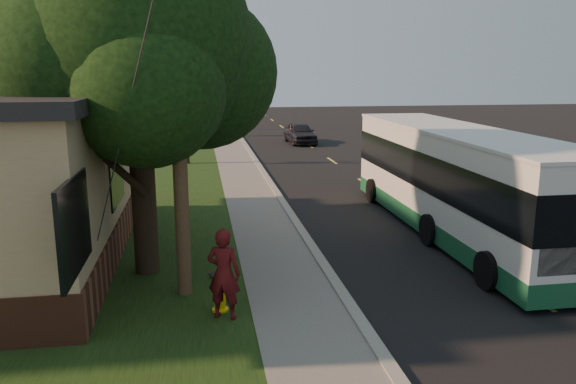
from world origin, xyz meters
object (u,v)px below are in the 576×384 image
object	(u,v)px
fire_hydrant	(220,293)
distant_car	(300,133)
skateboard_main	(222,278)
leafy_tree	(137,49)
skateboarder	(224,274)
bare_tree_far	(196,108)
utility_pole	(176,75)
traffic_signal	(241,89)
bare_tree_near	(186,122)
transit_bus	(457,179)

from	to	relation	value
fire_hydrant	distant_car	world-z (taller)	distant_car
fire_hydrant	skateboard_main	xyz separation A→B (m)	(0.10, 1.64, -0.31)
leafy_tree	skateboarder	distance (m)	5.41
bare_tree_far	distant_car	world-z (taller)	bare_tree_far
utility_pole	traffic_signal	world-z (taller)	utility_pole
fire_hydrant	bare_tree_far	distance (m)	30.04
bare_tree_far	traffic_signal	size ratio (longest dim) A/B	0.73
bare_tree_near	skateboarder	distance (m)	18.40
bare_tree_near	skateboard_main	size ratio (longest dim) A/B	5.66
utility_pole	bare_tree_near	world-z (taller)	utility_pole
leafy_tree	skateboard_main	world-z (taller)	leafy_tree
distant_car	skateboarder	bearing A→B (deg)	-106.52
bare_tree_near	traffic_signal	distance (m)	16.52
transit_bus	fire_hydrant	bearing A→B (deg)	-147.55
traffic_signal	bare_tree_near	bearing A→B (deg)	-104.04
fire_hydrant	distant_car	bearing A→B (deg)	76.18
skateboarder	utility_pole	bearing A→B (deg)	-37.94
transit_bus	leafy_tree	bearing A→B (deg)	-168.03
fire_hydrant	leafy_tree	distance (m)	5.65
leafy_tree	bare_tree_far	bearing A→B (deg)	87.55
skateboard_main	fire_hydrant	bearing A→B (deg)	-93.49
utility_pole	leafy_tree	world-z (taller)	utility_pole
bare_tree_far	traffic_signal	xyz separation A→B (m)	(3.50, 4.00, 1.16)
leafy_tree	traffic_signal	distance (m)	31.76
fire_hydrant	leafy_tree	xyz separation A→B (m)	(-1.57, 2.65, 4.73)
traffic_signal	transit_bus	distance (m)	29.83
fire_hydrant	traffic_signal	xyz separation A→B (m)	(3.10, 34.00, 2.73)
transit_bus	bare_tree_near	bearing A→B (deg)	120.39
utility_pole	fire_hydrant	bearing A→B (deg)	-54.62
skateboarder	skateboard_main	distance (m)	2.14
fire_hydrant	skateboard_main	distance (m)	1.67
transit_bus	traffic_signal	bearing A→B (deg)	97.59
traffic_signal	skateboard_main	xyz separation A→B (m)	(-3.00, -32.36, -3.04)
distant_car	transit_bus	bearing A→B (deg)	-90.72
traffic_signal	skateboarder	distance (m)	34.54
utility_pole	skateboard_main	size ratio (longest dim) A/B	11.92
bare_tree_near	distant_car	world-z (taller)	bare_tree_near
bare_tree_far	fire_hydrant	bearing A→B (deg)	-89.24
leafy_tree	bare_tree_far	size ratio (longest dim) A/B	1.94
leafy_tree	skateboard_main	size ratio (longest dim) A/B	10.25
transit_bus	skateboard_main	world-z (taller)	transit_bus
utility_pole	bare_tree_far	size ratio (longest dim) A/B	2.25
bare_tree_near	traffic_signal	world-z (taller)	traffic_signal
bare_tree_near	bare_tree_far	xyz separation A→B (m)	(0.50, 12.00, -0.15)
fire_hydrant	bare_tree_near	bearing A→B (deg)	92.86
fire_hydrant	bare_tree_far	xyz separation A→B (m)	(-0.40, 30.00, 1.57)
bare_tree_near	skateboard_main	bearing A→B (deg)	-86.50
bare_tree_far	distant_car	size ratio (longest dim) A/B	1.02
transit_bus	skateboarder	bearing A→B (deg)	-145.36
leafy_tree	distant_car	size ratio (longest dim) A/B	1.97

